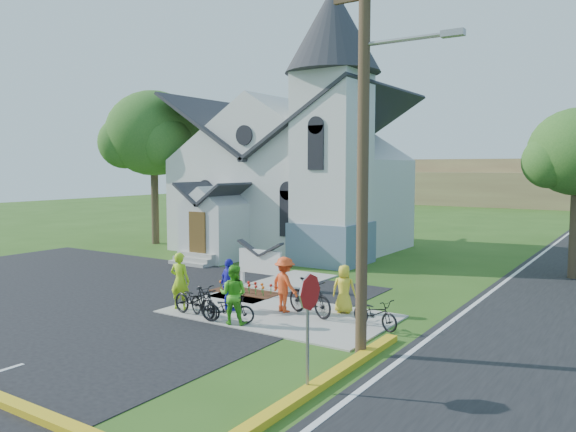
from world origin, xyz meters
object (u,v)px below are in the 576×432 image
Objects in this scene: cyclist_3 at (285,284)px; bike_3 at (310,297)px; church_sign at (260,262)px; bike_4 at (375,313)px; cyclist_2 at (229,285)px; bike_0 at (195,300)px; cyclist_4 at (344,289)px; stop_sign at (309,307)px; bike_1 at (204,303)px; bike_2 at (228,309)px; cyclist_0 at (180,281)px; cyclist_1 at (233,294)px; utility_pole at (366,134)px.

bike_3 is at bearing -159.88° from cyclist_3.
church_sign is 3.67m from cyclist_3.
cyclist_2 is at bearing 116.41° from bike_4.
cyclist_4 is (3.64, 2.87, 0.27)m from bike_0.
cyclist_4 is 0.93× the size of bike_4.
stop_sign is at bearing -108.75° from bike_0.
bike_2 is (0.95, 0.00, -0.05)m from bike_1.
cyclist_1 is at bearing 159.22° from cyclist_0.
cyclist_0 reaches higher than cyclist_1.
utility_pole is at bearing 157.32° from cyclist_1.
church_sign is 4.64m from cyclist_4.
bike_1 is at bearing -81.82° from bike_0.
bike_1 is 0.95× the size of cyclist_2.
cyclist_2 reaches higher than church_sign.
cyclist_2 is 4.82m from bike_4.
cyclist_1 reaches higher than bike_3.
utility_pole is 6.05m from bike_3.
cyclist_1 is 1.21m from bike_1.
bike_1 is at bearing 68.41° from cyclist_3.
cyclist_0 is 1.11× the size of cyclist_2.
bike_0 is 1.20× the size of bike_1.
cyclist_0 reaches higher than bike_3.
church_sign is 6.45m from bike_4.
bike_2 is at bearing -65.05° from church_sign.
cyclist_0 is (-6.91, 3.39, -0.81)m from stop_sign.
bike_3 is at bearing -33.49° from church_sign.
bike_2 is (-4.59, 3.00, -1.31)m from stop_sign.
bike_4 is (1.53, -1.02, -0.33)m from cyclist_4.
bike_1 is at bearing -76.05° from church_sign.
cyclist_3 is (1.65, 1.96, 0.40)m from bike_1.
utility_pole is at bearing 91.49° from stop_sign.
bike_1 is 3.24m from bike_3.
bike_0 is at bearing 153.08° from stop_sign.
bike_0 reaches higher than bike_1.
bike_2 is (2.05, -4.40, -0.56)m from church_sign.
stop_sign is at bearing 141.91° from cyclist_0.
cyclist_0 reaches higher than bike_0.
bike_2 is (1.32, 0.00, -0.08)m from bike_0.
bike_3 reaches higher than bike_1.
cyclist_3 reaches higher than cyclist_2.
bike_2 is (-0.19, 0.00, -0.45)m from cyclist_1.
stop_sign is at bearing -153.56° from bike_4.
bike_0 is (0.73, -4.40, -0.48)m from church_sign.
utility_pole is at bearing -145.04° from bike_4.
cyclist_3 is at bearing 149.39° from utility_pole.
cyclist_1 is at bearing -110.27° from bike_2.
cyclist_0 is at bearing 76.82° from bike_0.
bike_0 is at bearing 141.38° from bike_3.
church_sign is 9.18m from utility_pole.
cyclist_2 reaches higher than bike_1.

